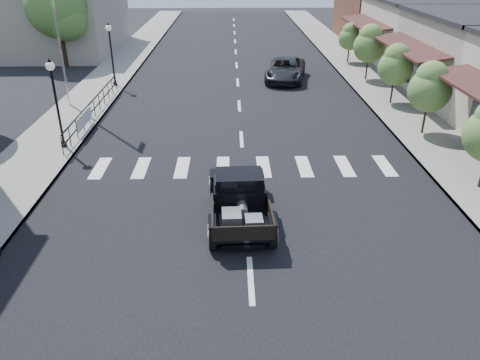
{
  "coord_description": "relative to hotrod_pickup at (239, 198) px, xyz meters",
  "views": [
    {
      "loc": [
        -0.48,
        -12.69,
        7.7
      ],
      "look_at": [
        -0.2,
        0.86,
        1.0
      ],
      "focal_mm": 35.0,
      "sensor_mm": 36.0,
      "label": 1
    }
  ],
  "objects": [
    {
      "name": "lamp_post_b",
      "position": [
        -7.37,
        5.92,
        1.23
      ],
      "size": [
        0.36,
        0.36,
        3.71
      ],
      "primitive_type": null,
      "color": "black",
      "rests_on": "sidewalk_left"
    },
    {
      "name": "big_tree_far",
      "position": [
        -12.27,
        21.92,
        2.37
      ],
      "size": [
        4.28,
        4.28,
        6.29
      ],
      "primitive_type": null,
      "color": "#456B2E",
      "rests_on": "ground"
    },
    {
      "name": "small_tree_b",
      "position": [
        8.53,
        7.26,
        0.95
      ],
      "size": [
        1.89,
        1.89,
        3.15
      ],
      "primitive_type": null,
      "color": "#537535",
      "rests_on": "sidewalk_right"
    },
    {
      "name": "far_building_right",
      "position": [
        15.73,
        31.92,
        2.72
      ],
      "size": [
        11.0,
        10.0,
        7.0
      ],
      "primitive_type": "cube",
      "color": "brown",
      "rests_on": "ground"
    },
    {
      "name": "hotrod_pickup",
      "position": [
        0.0,
        0.0,
        0.0
      ],
      "size": [
        2.25,
        4.55,
        1.55
      ],
      "primitive_type": null,
      "rotation": [
        0.0,
        0.0,
        0.04
      ],
      "color": "black",
      "rests_on": "ground"
    },
    {
      "name": "second_car",
      "position": [
        3.35,
        17.48,
        -0.08
      ],
      "size": [
        3.26,
        5.34,
        1.38
      ],
      "primitive_type": "imported",
      "rotation": [
        0.0,
        0.0,
        -0.2
      ],
      "color": "black",
      "rests_on": "ground"
    },
    {
      "name": "small_tree_d",
      "position": [
        8.53,
        17.14,
        1.03
      ],
      "size": [
        1.99,
        1.99,
        3.32
      ],
      "primitive_type": null,
      "color": "#537535",
      "rests_on": "sidewalk_right"
    },
    {
      "name": "banner",
      "position": [
        -6.99,
        7.92,
        -0.33
      ],
      "size": [
        0.04,
        2.2,
        0.6
      ],
      "primitive_type": null,
      "color": "silver",
      "rests_on": "sidewalk_left"
    },
    {
      "name": "sidewalk_right",
      "position": [
        8.73,
        14.92,
        -0.7
      ],
      "size": [
        3.0,
        80.0,
        0.15
      ],
      "primitive_type": "cube",
      "color": "gray",
      "rests_on": "ground"
    },
    {
      "name": "sidewalk_left",
      "position": [
        -8.27,
        14.92,
        -0.7
      ],
      "size": [
        3.0,
        80.0,
        0.15
      ],
      "primitive_type": "cube",
      "color": "gray",
      "rests_on": "ground"
    },
    {
      "name": "storefront_far",
      "position": [
        15.23,
        21.92,
        1.47
      ],
      "size": [
        10.0,
        9.0,
        4.5
      ],
      "primitive_type": "cube",
      "color": "#C0B6A2",
      "rests_on": "ground"
    },
    {
      "name": "small_tree_e",
      "position": [
        8.53,
        22.25,
        0.74
      ],
      "size": [
        1.64,
        1.64,
        2.73
      ],
      "primitive_type": null,
      "color": "#537535",
      "rests_on": "sidewalk_right"
    },
    {
      "name": "road",
      "position": [
        0.23,
        14.92,
        -0.77
      ],
      "size": [
        14.0,
        80.0,
        0.02
      ],
      "primitive_type": "cube",
      "color": "black",
      "rests_on": "ground"
    },
    {
      "name": "railing",
      "position": [
        -7.07,
        9.92,
        -0.13
      ],
      "size": [
        0.08,
        10.0,
        1.0
      ],
      "primitive_type": null,
      "color": "black",
      "rests_on": "sidewalk_left"
    },
    {
      "name": "ground",
      "position": [
        0.23,
        -0.08,
        -0.78
      ],
      "size": [
        120.0,
        120.0,
        0.0
      ],
      "primitive_type": "plane",
      "color": "black",
      "rests_on": "ground"
    },
    {
      "name": "lamp_post_c",
      "position": [
        -7.37,
        15.92,
        1.23
      ],
      "size": [
        0.36,
        0.36,
        3.71
      ],
      "primitive_type": null,
      "color": "black",
      "rests_on": "sidewalk_left"
    },
    {
      "name": "road_markings",
      "position": [
        0.23,
        9.92,
        -0.78
      ],
      "size": [
        12.0,
        60.0,
        0.06
      ],
      "primitive_type": null,
      "color": "silver",
      "rests_on": "ground"
    },
    {
      "name": "small_tree_c",
      "position": [
        8.53,
        11.94,
        0.9
      ],
      "size": [
        1.84,
        1.84,
        3.06
      ],
      "primitive_type": null,
      "color": "#537535",
      "rests_on": "sidewalk_right"
    },
    {
      "name": "low_building_left",
      "position": [
        -14.77,
        27.92,
        1.72
      ],
      "size": [
        10.0,
        12.0,
        5.0
      ],
      "primitive_type": "cube",
      "color": "gray",
      "rests_on": "ground"
    }
  ]
}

